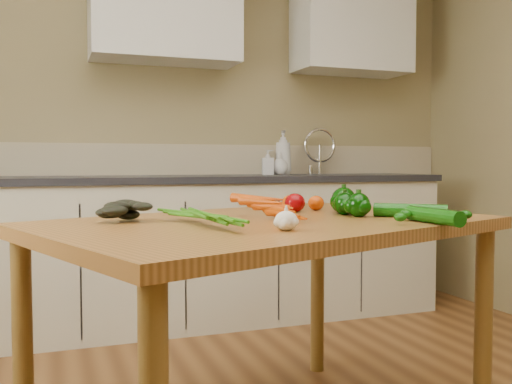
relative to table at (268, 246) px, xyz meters
The scene contains 18 objects.
room 0.68m from the table, 75.51° to the right, with size 4.04×5.04×2.64m.
counter_run 1.67m from the table, 79.01° to the left, with size 2.84×0.64×1.14m.
upper_cabinets 2.23m from the table, 70.64° to the left, with size 2.15×0.35×0.70m.
table is the anchor object (origin of this frame).
soap_bottle_a 1.96m from the table, 65.72° to the left, with size 0.11×0.11×0.29m, color silver.
soap_bottle_b 1.85m from the table, 68.77° to the left, with size 0.07×0.08×0.16m, color silver.
soap_bottle_c 1.89m from the table, 66.31° to the left, with size 0.11×0.11×0.15m, color silver.
carrot_bunch 0.14m from the table, 168.69° to the right, with size 0.27×0.21×0.07m, color #C34304, non-canonical shape.
leafy_greens 0.50m from the table, 166.44° to the left, with size 0.21×0.19×0.11m, color black, non-canonical shape.
garlic_bulb 0.33m from the table, 101.38° to the right, with size 0.07×0.07×0.06m, color white.
pepper_a 0.36m from the table, 12.67° to the left, with size 0.08×0.08×0.08m, color #053102.
pepper_b 0.42m from the table, 21.67° to the left, with size 0.10×0.10×0.10m, color #053102.
pepper_c 0.36m from the table, ahead, with size 0.08×0.08×0.08m, color #053102.
tomato_a 0.33m from the table, 48.87° to the left, with size 0.08×0.08×0.07m, color #850206.
tomato_b 0.43m from the table, 55.96° to the left, with size 0.07×0.07×0.06m, color #D84305.
tomato_c 0.44m from the table, 41.54° to the left, with size 0.06×0.06×0.06m, color #D84305.
zucchini_a 0.51m from the table, 11.87° to the right, with size 0.05×0.05×0.25m, color #0A4807.
zucchini_b 0.54m from the table, 33.20° to the right, with size 0.05×0.05×0.25m, color #0A4807.
Camera 1 is at (-0.79, -1.20, 0.98)m, focal length 40.00 mm.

